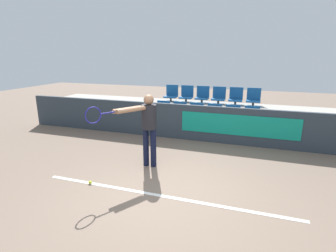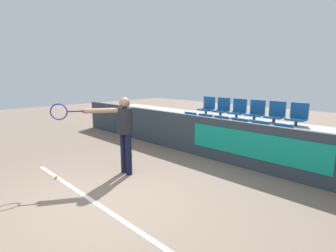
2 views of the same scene
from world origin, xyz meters
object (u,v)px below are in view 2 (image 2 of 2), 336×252
(stadium_chair_7, at_px, (222,108))
(tennis_ball, at_px, (57,177))
(stadium_chair_3, at_px, (237,131))
(stadium_chair_8, at_px, (238,110))
(tennis_player, at_px, (121,127))
(stadium_chair_2, at_px, (219,128))
(stadium_chair_11, at_px, (298,116))
(stadium_chair_6, at_px, (207,107))
(stadium_chair_9, at_px, (256,111))
(stadium_chair_4, at_px, (258,134))
(stadium_chair_5, at_px, (281,138))
(stadium_chair_1, at_px, (203,125))
(stadium_chair_10, at_px, (276,113))
(stadium_chair_0, at_px, (188,123))

(stadium_chair_7, relative_size, tennis_ball, 8.44)
(stadium_chair_3, relative_size, tennis_ball, 8.44)
(stadium_chair_8, xyz_separation_m, tennis_player, (-0.46, -3.78, -0.07))
(stadium_chair_2, xyz_separation_m, stadium_chair_11, (1.67, 0.93, 0.42))
(stadium_chair_6, height_order, stadium_chair_8, same)
(stadium_chair_3, distance_m, stadium_chair_9, 1.02)
(stadium_chair_4, xyz_separation_m, stadium_chair_11, (0.56, 0.93, 0.42))
(stadium_chair_3, xyz_separation_m, tennis_player, (-1.01, -2.85, 0.35))
(stadium_chair_5, distance_m, stadium_chair_8, 1.95)
(stadium_chair_4, distance_m, tennis_ball, 4.63)
(stadium_chair_2, xyz_separation_m, stadium_chair_8, (0.00, 0.93, 0.42))
(stadium_chair_2, height_order, stadium_chair_4, same)
(stadium_chair_8, bearing_deg, stadium_chair_1, -120.81)
(stadium_chair_7, xyz_separation_m, stadium_chair_8, (0.56, 0.00, 0.00))
(stadium_chair_1, height_order, stadium_chair_10, stadium_chair_10)
(stadium_chair_0, height_order, stadium_chair_9, stadium_chair_9)
(stadium_chair_1, relative_size, stadium_chair_11, 1.00)
(stadium_chair_7, bearing_deg, stadium_chair_10, 0.00)
(stadium_chair_8, relative_size, tennis_player, 0.34)
(stadium_chair_3, bearing_deg, stadium_chair_0, 180.00)
(stadium_chair_1, bearing_deg, stadium_chair_11, 22.75)
(stadium_chair_2, xyz_separation_m, stadium_chair_9, (0.56, 0.93, 0.42))
(stadium_chair_0, relative_size, stadium_chair_10, 1.00)
(stadium_chair_4, xyz_separation_m, stadium_chair_8, (-1.11, 0.93, 0.42))
(stadium_chair_3, distance_m, tennis_player, 3.05)
(stadium_chair_9, xyz_separation_m, stadium_chair_11, (1.11, 0.00, 0.00))
(stadium_chair_10, bearing_deg, stadium_chair_1, -150.79)
(stadium_chair_3, bearing_deg, stadium_chair_1, 180.00)
(stadium_chair_4, height_order, stadium_chair_11, stadium_chair_11)
(stadium_chair_10, xyz_separation_m, tennis_ball, (-2.30, -4.90, -1.04))
(stadium_chair_5, xyz_separation_m, tennis_ball, (-2.86, -3.96, -0.63))
(stadium_chair_4, relative_size, stadium_chair_10, 1.00)
(stadium_chair_0, relative_size, stadium_chair_6, 1.00)
(stadium_chair_2, xyz_separation_m, stadium_chair_4, (1.11, 0.00, 0.00))
(stadium_chair_6, xyz_separation_m, tennis_ball, (-0.08, -4.90, -1.04))
(stadium_chair_9, bearing_deg, stadium_chair_0, -150.79)
(stadium_chair_2, height_order, stadium_chair_3, same)
(stadium_chair_4, relative_size, tennis_player, 0.34)
(stadium_chair_7, bearing_deg, stadium_chair_3, -39.98)
(stadium_chair_0, bearing_deg, stadium_chair_1, 0.00)
(stadium_chair_9, xyz_separation_m, tennis_player, (-1.01, -3.78, -0.07))
(stadium_chair_5, relative_size, tennis_player, 0.34)
(stadium_chair_5, height_order, tennis_player, tennis_player)
(stadium_chair_3, relative_size, stadium_chair_8, 1.00)
(stadium_chair_7, xyz_separation_m, tennis_ball, (-0.64, -4.90, -1.04))
(stadium_chair_3, relative_size, stadium_chair_11, 1.00)
(stadium_chair_4, height_order, stadium_chair_9, stadium_chair_9)
(stadium_chair_0, xyz_separation_m, stadium_chair_8, (1.11, 0.93, 0.42))
(stadium_chair_3, xyz_separation_m, stadium_chair_6, (-1.67, 0.93, 0.42))
(stadium_chair_5, distance_m, stadium_chair_9, 1.51)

